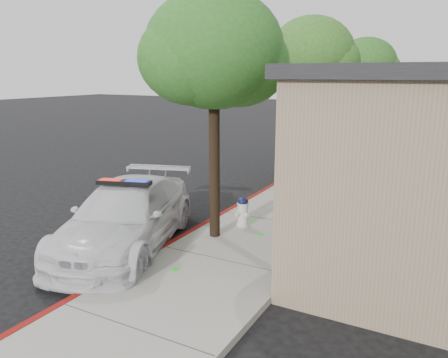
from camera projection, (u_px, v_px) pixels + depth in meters
ground at (162, 252)px, 10.39m from camera, size 120.00×120.00×0.00m
sidewalk at (274, 223)px, 12.18m from camera, size 3.20×60.00×0.15m
red_curb at (225, 214)px, 12.90m from camera, size 0.14×60.00×0.16m
police_car at (126, 216)px, 10.50m from camera, size 3.74×5.75×1.67m
fire_hydrant at (243, 211)px, 11.61m from camera, size 0.45×0.40×0.80m
street_tree_near at (214, 55)px, 10.01m from camera, size 3.19×3.21×5.81m
street_tree_mid at (312, 57)px, 16.22m from camera, size 3.41×3.14×5.99m
street_tree_far at (366, 66)px, 21.93m from camera, size 3.22×3.01×5.69m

